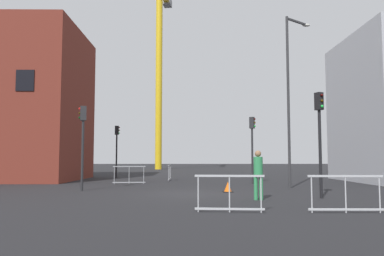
{
  "coord_description": "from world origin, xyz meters",
  "views": [
    {
      "loc": [
        -0.25,
        -17.07,
        1.58
      ],
      "look_at": [
        0.0,
        5.74,
        3.34
      ],
      "focal_mm": 36.05,
      "sensor_mm": 36.0,
      "label": 1
    }
  ],
  "objects_px": {
    "traffic_light_median": "(320,127)",
    "construction_crane": "(158,41)",
    "traffic_cone_orange": "(228,187)",
    "pedestrian_walking": "(258,171)",
    "traffic_light_corner": "(117,143)",
    "traffic_light_verge": "(252,139)",
    "streetlamp_tall": "(291,88)",
    "traffic_light_far": "(83,134)"
  },
  "relations": [
    {
      "from": "traffic_light_median",
      "to": "pedestrian_walking",
      "type": "relative_size",
      "value": 2.25
    },
    {
      "from": "streetlamp_tall",
      "to": "pedestrian_walking",
      "type": "bearing_deg",
      "value": -116.37
    },
    {
      "from": "traffic_light_verge",
      "to": "traffic_light_median",
      "type": "bearing_deg",
      "value": -81.32
    },
    {
      "from": "streetlamp_tall",
      "to": "traffic_light_verge",
      "type": "xyz_separation_m",
      "value": [
        -1.54,
        3.19,
        -2.56
      ]
    },
    {
      "from": "streetlamp_tall",
      "to": "traffic_light_corner",
      "type": "distance_m",
      "value": 15.13
    },
    {
      "from": "construction_crane",
      "to": "traffic_light_median",
      "type": "distance_m",
      "value": 40.38
    },
    {
      "from": "traffic_light_median",
      "to": "pedestrian_walking",
      "type": "bearing_deg",
      "value": -167.71
    },
    {
      "from": "construction_crane",
      "to": "streetlamp_tall",
      "type": "height_order",
      "value": "construction_crane"
    },
    {
      "from": "pedestrian_walking",
      "to": "traffic_light_verge",
      "type": "bearing_deg",
      "value": 81.78
    },
    {
      "from": "pedestrian_walking",
      "to": "construction_crane",
      "type": "bearing_deg",
      "value": 100.23
    },
    {
      "from": "traffic_light_corner",
      "to": "traffic_cone_orange",
      "type": "xyz_separation_m",
      "value": [
        7.42,
        -12.41,
        -2.51
      ]
    },
    {
      "from": "construction_crane",
      "to": "traffic_light_median",
      "type": "xyz_separation_m",
      "value": [
        9.24,
        -36.46,
        -14.69
      ]
    },
    {
      "from": "streetlamp_tall",
      "to": "traffic_light_far",
      "type": "bearing_deg",
      "value": -170.91
    },
    {
      "from": "traffic_light_corner",
      "to": "traffic_light_verge",
      "type": "relative_size",
      "value": 1.0
    },
    {
      "from": "pedestrian_walking",
      "to": "traffic_light_far",
      "type": "bearing_deg",
      "value": 152.45
    },
    {
      "from": "construction_crane",
      "to": "traffic_light_far",
      "type": "bearing_deg",
      "value": -91.78
    },
    {
      "from": "construction_crane",
      "to": "pedestrian_walking",
      "type": "distance_m",
      "value": 41.03
    },
    {
      "from": "traffic_light_corner",
      "to": "pedestrian_walking",
      "type": "relative_size",
      "value": 2.2
    },
    {
      "from": "streetlamp_tall",
      "to": "traffic_light_median",
      "type": "bearing_deg",
      "value": -93.01
    },
    {
      "from": "traffic_light_median",
      "to": "traffic_cone_orange",
      "type": "distance_m",
      "value": 5.04
    },
    {
      "from": "traffic_light_median",
      "to": "construction_crane",
      "type": "bearing_deg",
      "value": 104.22
    },
    {
      "from": "traffic_cone_orange",
      "to": "pedestrian_walking",
      "type": "bearing_deg",
      "value": -76.32
    },
    {
      "from": "traffic_cone_orange",
      "to": "traffic_light_far",
      "type": "bearing_deg",
      "value": 174.11
    },
    {
      "from": "traffic_light_far",
      "to": "traffic_light_verge",
      "type": "distance_m",
      "value": 10.22
    },
    {
      "from": "traffic_light_corner",
      "to": "traffic_cone_orange",
      "type": "distance_m",
      "value": 14.67
    },
    {
      "from": "streetlamp_tall",
      "to": "pedestrian_walking",
      "type": "relative_size",
      "value": 4.95
    },
    {
      "from": "streetlamp_tall",
      "to": "traffic_cone_orange",
      "type": "xyz_separation_m",
      "value": [
        -3.63,
        -2.4,
        -5.06
      ]
    },
    {
      "from": "pedestrian_walking",
      "to": "traffic_light_median",
      "type": "bearing_deg",
      "value": 12.29
    },
    {
      "from": "traffic_light_corner",
      "to": "pedestrian_walking",
      "type": "height_order",
      "value": "traffic_light_corner"
    },
    {
      "from": "streetlamp_tall",
      "to": "traffic_light_far",
      "type": "height_order",
      "value": "streetlamp_tall"
    },
    {
      "from": "construction_crane",
      "to": "pedestrian_walking",
      "type": "bearing_deg",
      "value": -79.77
    },
    {
      "from": "traffic_light_corner",
      "to": "traffic_cone_orange",
      "type": "relative_size",
      "value": 8.55
    },
    {
      "from": "streetlamp_tall",
      "to": "traffic_light_corner",
      "type": "xyz_separation_m",
      "value": [
        -11.05,
        10.01,
        -2.55
      ]
    },
    {
      "from": "streetlamp_tall",
      "to": "traffic_light_median",
      "type": "xyz_separation_m",
      "value": [
        -0.27,
        -5.15,
        -2.5
      ]
    },
    {
      "from": "streetlamp_tall",
      "to": "pedestrian_walking",
      "type": "xyz_separation_m",
      "value": [
        -2.83,
        -5.7,
        -4.19
      ]
    },
    {
      "from": "traffic_light_verge",
      "to": "pedestrian_walking",
      "type": "xyz_separation_m",
      "value": [
        -1.28,
        -8.89,
        -1.64
      ]
    },
    {
      "from": "traffic_light_corner",
      "to": "construction_crane",
      "type": "bearing_deg",
      "value": 85.87
    },
    {
      "from": "streetlamp_tall",
      "to": "traffic_light_verge",
      "type": "bearing_deg",
      "value": 115.84
    },
    {
      "from": "traffic_light_far",
      "to": "traffic_light_verge",
      "type": "xyz_separation_m",
      "value": [
        8.99,
        4.87,
        -0.01
      ]
    },
    {
      "from": "traffic_light_corner",
      "to": "traffic_light_verge",
      "type": "bearing_deg",
      "value": -35.69
    },
    {
      "from": "streetlamp_tall",
      "to": "pedestrian_walking",
      "type": "height_order",
      "value": "streetlamp_tall"
    },
    {
      "from": "traffic_light_far",
      "to": "pedestrian_walking",
      "type": "relative_size",
      "value": 2.2
    }
  ]
}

